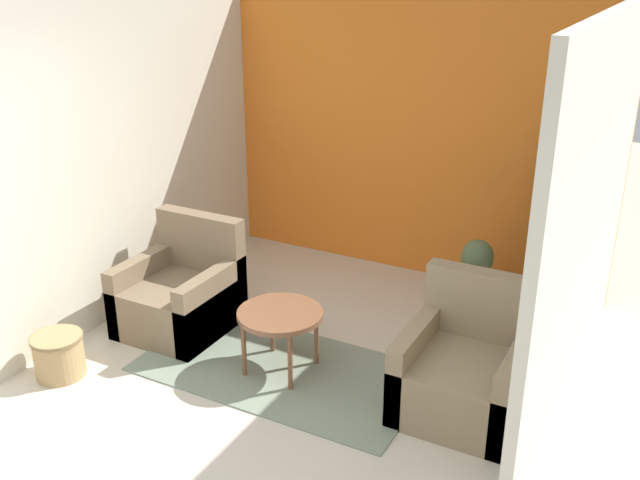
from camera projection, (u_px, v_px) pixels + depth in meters
wall_back_accent at (411, 136)px, 6.60m from camera, size 3.77×0.06×2.65m
wall_left at (124, 157)px, 5.94m from camera, size 0.06×3.52×2.65m
wall_right at (589, 233)px, 4.32m from camera, size 0.06×3.52×2.65m
area_rug at (281, 369)px, 5.35m from camera, size 2.12×1.14×0.01m
coffee_table at (280, 318)px, 5.18m from camera, size 0.63×0.63×0.49m
armchair_left at (181, 296)px, 5.86m from camera, size 0.81×0.83×0.91m
armchair_right at (466, 372)px, 4.79m from camera, size 0.81×0.83×0.91m
birdcage at (559, 238)px, 5.76m from camera, size 0.46×0.46×1.56m
parrot at (574, 124)px, 5.41m from camera, size 0.14×0.25×0.30m
potted_plant at (476, 273)px, 6.13m from camera, size 0.29×0.28×0.65m
wicker_basket at (59, 354)px, 5.22m from camera, size 0.38×0.38×0.32m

